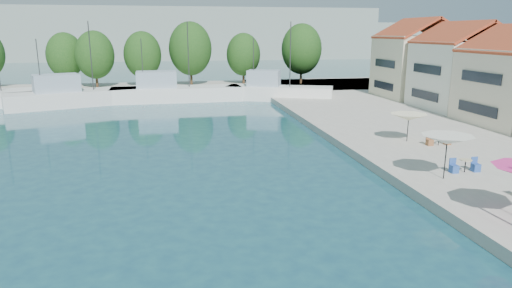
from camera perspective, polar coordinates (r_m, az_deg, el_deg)
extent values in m
cube|color=#A49F94|center=(69.24, -12.02, 6.69)|extent=(90.00, 16.00, 0.60)
cube|color=gray|center=(163.47, -19.38, 12.86)|extent=(180.00, 40.00, 16.00)
cube|color=gray|center=(187.51, 3.87, 13.00)|extent=(140.00, 40.00, 12.00)
cube|color=white|center=(53.29, 24.26, 7.85)|extent=(8.00, 8.50, 7.00)
pyramid|color=#AA4A25|center=(53.12, 24.83, 13.53)|extent=(8.40, 8.80, 1.80)
cube|color=beige|center=(60.88, 19.49, 9.10)|extent=(8.60, 8.50, 7.50)
pyramid|color=#AA4A25|center=(60.75, 19.92, 14.31)|extent=(9.00, 8.80, 1.80)
cube|color=silver|center=(58.52, -21.12, 5.20)|extent=(16.81, 9.68, 2.20)
cube|color=#90A2B2|center=(57.91, -23.70, 6.99)|extent=(5.74, 4.77, 2.00)
cylinder|color=#2D2D2D|center=(58.35, -19.96, 10.32)|extent=(0.12, 0.12, 8.00)
cylinder|color=#2D2D2D|center=(57.57, -25.52, 8.78)|extent=(0.10, 0.10, 6.00)
cube|color=silver|center=(58.93, -9.86, 5.98)|extent=(16.27, 4.63, 2.20)
cube|color=#90A2B2|center=(58.65, -12.34, 7.89)|extent=(4.93, 3.36, 2.00)
cylinder|color=#2D2D2D|center=(58.56, -8.46, 11.00)|extent=(0.12, 0.12, 8.00)
cylinder|color=#2D2D2D|center=(58.52, -14.04, 9.76)|extent=(0.10, 0.10, 6.00)
cube|color=white|center=(58.90, 2.92, 6.16)|extent=(13.78, 8.15, 2.20)
cube|color=#90A2B2|center=(58.97, 0.98, 8.24)|extent=(4.73, 3.97, 2.00)
cylinder|color=#2D2D2D|center=(58.27, 4.31, 11.09)|extent=(0.12, 0.12, 8.00)
cylinder|color=#2D2D2D|center=(59.06, -0.31, 10.19)|extent=(0.10, 0.10, 6.00)
cylinder|color=#3F2B19|center=(74.49, -22.55, 8.02)|extent=(0.36, 0.36, 3.53)
ellipsoid|color=#133D13|center=(74.31, -22.75, 10.19)|extent=(5.36, 5.36, 6.70)
cylinder|color=#3F2B19|center=(71.42, -19.32, 8.14)|extent=(0.36, 0.36, 3.64)
ellipsoid|color=#133D13|center=(71.23, -19.51, 10.47)|extent=(5.54, 5.54, 6.92)
cylinder|color=#3F2B19|center=(71.03, -13.87, 8.47)|extent=(0.36, 0.36, 3.60)
ellipsoid|color=#133D13|center=(70.84, -14.00, 10.79)|extent=(5.48, 5.48, 6.84)
cylinder|color=#3F2B19|center=(71.28, -8.11, 9.00)|extent=(0.36, 0.36, 4.23)
ellipsoid|color=#133D13|center=(71.08, -8.21, 11.72)|extent=(6.44, 6.44, 8.05)
cylinder|color=#3F2B19|center=(72.81, -1.57, 8.93)|extent=(0.36, 0.36, 3.49)
ellipsoid|color=#133D13|center=(72.63, -1.59, 11.13)|extent=(5.30, 5.30, 6.63)
cylinder|color=#3F2B19|center=(73.28, 5.65, 9.15)|extent=(0.36, 0.36, 4.13)
ellipsoid|color=#133D13|center=(73.09, 5.72, 11.73)|extent=(6.27, 6.27, 7.84)
cylinder|color=black|center=(27.13, 22.61, -1.53)|extent=(0.06, 0.06, 2.48)
cone|color=silver|center=(26.91, 22.80, 0.50)|extent=(2.85, 2.85, 0.50)
cylinder|color=black|center=(35.66, 18.45, 1.96)|extent=(0.06, 0.06, 2.08)
cone|color=#F7EDC0|center=(35.51, 18.55, 3.21)|extent=(2.73, 2.73, 0.50)
cylinder|color=black|center=(29.12, 24.68, -2.51)|extent=(0.06, 0.06, 0.74)
cylinder|color=tan|center=(29.02, 24.75, -1.81)|extent=(0.70, 0.70, 0.04)
cube|color=#274B9C|center=(29.56, 25.76, -2.68)|extent=(0.42, 0.42, 0.46)
cube|color=#274B9C|center=(28.76, 23.50, -2.88)|extent=(0.42, 0.42, 0.46)
cylinder|color=black|center=(35.34, 21.87, 0.46)|extent=(0.06, 0.06, 0.74)
cylinder|color=tan|center=(35.27, 21.93, 1.05)|extent=(0.70, 0.70, 0.04)
cube|color=brown|center=(35.75, 22.80, 0.29)|extent=(0.42, 0.42, 0.46)
cube|color=brown|center=(35.01, 20.88, 0.20)|extent=(0.42, 0.42, 0.46)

